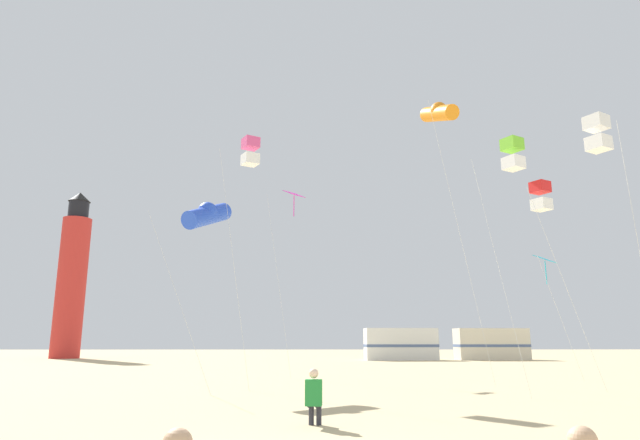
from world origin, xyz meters
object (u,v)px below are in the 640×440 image
Objects in this scene: kite_flyer_standing at (314,396)px; rv_van_cream at (491,344)px; kite_box_white at (598,134)px; kite_tube_blue at (207,215)px; kite_tube_orange at (439,113)px; kite_box_lime at (513,154)px; kite_box_rainbow at (250,152)px; kite_diamond_magenta at (293,201)px; kite_diamond_cyan at (545,263)px; lighthouse_distant at (72,278)px; rv_van_white at (401,344)px; kite_box_scarlet at (541,196)px.

rv_van_cream is at bearing -107.28° from kite_flyer_standing.
kite_box_white is 1.34× the size of rv_van_cream.
kite_tube_blue is 0.57× the size of kite_tube_orange.
kite_box_rainbow is (-9.66, 2.79, 1.02)m from kite_box_lime.
kite_tube_blue is at bearing -113.85° from kite_diamond_magenta.
lighthouse_distant reaches higher than kite_diamond_cyan.
kite_box_rainbow is 35.99m from rv_van_cream.
lighthouse_distant is 2.58× the size of rv_van_cream.
kite_flyer_standing is 18.23m from kite_diamond_cyan.
kite_box_white is at bearing -23.49° from kite_box_rainbow.
kite_flyer_standing is 12.30m from kite_box_lime.
lighthouse_distant is 33.23m from rv_van_white.
kite_diamond_cyan is 0.61× the size of kite_diamond_magenta.
kite_flyer_standing is 50.28m from lighthouse_distant.
kite_flyer_standing is 0.16× the size of kite_tube_blue.
kite_box_lime is (-3.96, -7.13, 2.88)m from kite_diamond_cyan.
kite_diamond_magenta is at bearing 76.01° from kite_box_rainbow.
kite_box_scarlet is 4.36m from kite_box_white.
kite_tube_orange is (-1.38, 4.66, 3.62)m from kite_box_lime.
kite_tube_orange is (-3.26, 6.89, 3.70)m from kite_box_white.
kite_diamond_cyan is 0.88× the size of rv_van_cream.
kite_box_rainbow is 8.87m from kite_tube_orange.
kite_box_lime is 1.35× the size of rv_van_white.
kite_diamond_cyan is at bearing -85.50° from rv_van_white.
kite_box_lime is 0.94× the size of kite_diamond_magenta.
kite_tube_blue is 32.45m from rv_van_white.
kite_tube_orange reaches higher than kite_flyer_standing.
kite_flyer_standing is at bearing -86.38° from kite_diamond_magenta.
kite_tube_orange reaches higher than kite_box_white.
kite_diamond_cyan is 0.46× the size of kite_tube_orange.
kite_tube_orange is 31.44m from rv_van_cream.
kite_diamond_cyan reaches higher than rv_van_white.
kite_box_white is (13.04, -4.35, 1.68)m from kite_tube_blue.
rv_van_cream is at bearing 68.77° from kite_tube_orange.
kite_box_scarlet is 12.21m from kite_diamond_magenta.
kite_box_scarlet is 1.19× the size of rv_van_white.
rv_van_cream is (17.46, 23.29, -7.40)m from kite_diamond_magenta.
kite_tube_orange reaches higher than rv_van_white.
kite_diamond_magenta is at bearing -114.14° from rv_van_white.
kite_tube_orange is at bearing 14.58° from kite_tube_blue.
kite_box_rainbow is (-13.62, -4.34, 3.90)m from kite_diamond_cyan.
kite_box_white is 0.69× the size of kite_tube_orange.
kite_diamond_magenta is (-8.10, 9.03, 0.59)m from kite_box_lime.
lighthouse_distant is 2.57× the size of rv_van_white.
lighthouse_distant reaches higher than kite_diamond_magenta.
kite_tube_orange reaches higher than kite_box_lime.
kite_diamond_magenta is 0.75× the size of kite_tube_orange.
kite_diamond_cyan is (15.12, 5.01, -1.11)m from kite_tube_blue.
kite_tube_blue is 1.09× the size of rv_van_white.
kite_box_rainbow reaches higher than kite_diamond_magenta.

